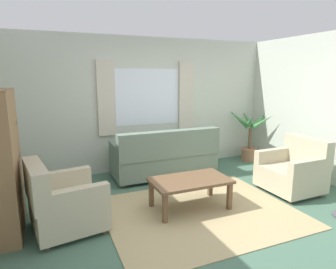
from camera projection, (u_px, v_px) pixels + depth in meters
The scene contains 10 objects.
ground_plane at pixel (201, 212), 4.05m from camera, with size 6.24×6.24×0.00m, color #476B56.
wall_back at pixel (147, 104), 5.83m from camera, with size 5.32×0.12×2.60m, color beige.
window_with_curtains at pixel (148, 97), 5.73m from camera, with size 1.98×0.07×1.40m.
area_rug at pixel (201, 212), 4.05m from camera, with size 2.57×2.08×0.01m, color tan.
couch at pixel (165, 157), 5.42m from camera, with size 1.90×0.82×0.92m.
armchair_left at pixel (62, 203), 3.53m from camera, with size 0.94×0.96×0.88m.
armchair_right at pixel (293, 170), 4.72m from camera, with size 0.84×0.85×0.88m.
coffee_table at pixel (190, 183), 4.10m from camera, with size 1.10×0.64×0.44m.
potted_plant at pixel (249, 136), 6.40m from camera, with size 1.30×1.06×1.18m.
bookshelf at pixel (7, 171), 3.41m from camera, with size 0.30×0.94×1.72m.
Camera 1 is at (-1.88, -3.28, 1.87)m, focal length 31.12 mm.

